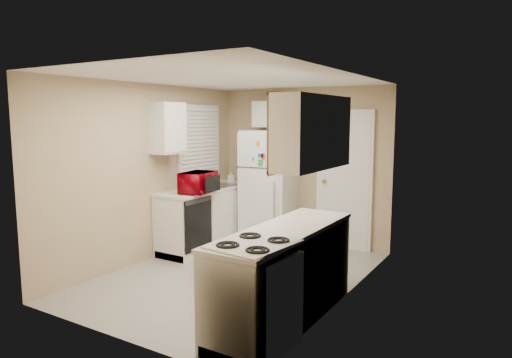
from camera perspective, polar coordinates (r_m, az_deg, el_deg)
The scene contains 19 objects.
floor at distance 5.79m, azimuth -2.63°, elevation -11.92°, with size 3.80×3.80×0.00m, color #A9A49D.
ceiling at distance 5.48m, azimuth -2.78°, elevation 12.47°, with size 3.80×3.80×0.00m, color white.
wall_left at distance 6.39m, azimuth -13.17°, elevation 0.80°, with size 3.80×3.80×0.00m, color tan.
wall_right at distance 4.87m, azimuth 11.08°, elevation -1.20°, with size 3.80×3.80×0.00m, color tan.
wall_back at distance 7.15m, azimuth 5.84°, elevation 1.65°, with size 2.80×2.80×0.00m, color tan.
wall_front at distance 4.09m, azimuth -17.76°, elevation -3.07°, with size 2.80×2.80×0.00m, color tan.
left_counter at distance 6.99m, azimuth -6.03°, elevation -4.71°, with size 0.60×1.80×0.90m, color silver.
dishwasher at distance 6.35m, azimuth -7.24°, elevation -5.62°, with size 0.03×0.58×0.72m, color black.
sink at distance 7.03m, azimuth -5.34°, elevation -1.23°, with size 0.54×0.74×0.16m, color gray.
microwave at distance 6.40m, azimuth -7.24°, elevation -0.41°, with size 0.30×0.53×0.35m, color #8D000C.
soap_bottle at distance 7.43m, azimuth -3.15°, elevation 0.35°, with size 0.08×0.08×0.18m, color silver.
window_blinds at distance 7.12m, azimuth -7.10°, elevation 4.84°, with size 0.10×0.98×1.08m, color silver.
upper_cabinet_left at distance 6.41m, azimuth -10.98°, elevation 6.25°, with size 0.30×0.45×0.70m, color silver.
refrigerator at distance 7.10m, azimuth 1.73°, elevation -0.98°, with size 0.72×0.70×1.75m, color silver.
cabinet_over_fridge at distance 7.16m, azimuth 2.48°, elevation 8.11°, with size 0.70×0.30×0.40m, color silver.
interior_door at distance 6.87m, azimuth 10.95°, elevation -0.20°, with size 0.86×0.06×2.08m, color silver.
right_counter at distance 4.46m, azimuth 3.48°, elevation -11.84°, with size 0.60×2.00×0.90m, color silver.
stove at distance 3.94m, azimuth -0.30°, elevation -15.07°, with size 0.55×0.68×0.83m, color silver.
upper_cabinet_right at distance 4.41m, azimuth 7.18°, elevation 5.82°, with size 0.30×1.20×0.70m, color silver.
Camera 1 is at (3.05, -4.53, 1.93)m, focal length 32.00 mm.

